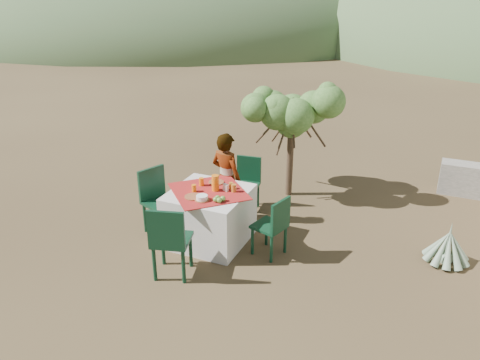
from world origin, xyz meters
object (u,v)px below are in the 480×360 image
juice_pitcher (215,183)px  shrub_tree (296,117)px  person (226,178)px  agave (448,247)px  chair_left (157,197)px  chair_right (274,224)px  chair_near (170,239)px  chair_far (247,181)px  table (209,216)px

juice_pitcher → shrub_tree: bearing=75.1°
person → agave: bearing=-164.1°
chair_left → chair_right: size_ratio=1.13×
chair_near → person: 1.64m
chair_near → person: bearing=-105.1°
chair_near → chair_right: (0.98, 0.98, -0.07)m
chair_right → chair_far: bearing=-127.3°
chair_right → juice_pitcher: (-0.88, 0.07, 0.41)m
table → person: bearing=93.2°
chair_far → person: person is taller
chair_left → chair_far: bearing=-16.3°
chair_far → juice_pitcher: size_ratio=3.85×
chair_right → person: bearing=-107.5°
person → chair_far: bearing=-89.3°
shrub_tree → chair_far: bearing=-121.5°
person → juice_pitcher: size_ratio=6.29×
chair_near → shrub_tree: (0.61, 2.96, 0.82)m
agave → shrub_tree: bearing=153.9°
table → shrub_tree: size_ratio=0.76×
chair_near → chair_left: (-0.80, 0.96, -0.01)m
chair_near → agave: (3.10, 1.74, -0.32)m
chair_near → table: bearing=-106.8°
juice_pitcher → chair_left: bearing=-174.3°
table → person: size_ratio=0.93×
shrub_tree → chair_left: bearing=-125.0°
table → chair_left: chair_left is taller
chair_far → chair_right: (0.87, -1.16, -0.01)m
table → agave: (3.08, 0.75, -0.17)m
chair_right → agave: size_ratio=1.32×
table → chair_far: (0.08, 1.15, 0.09)m
chair_left → person: bearing=-28.2°
person → shrub_tree: shrub_tree is taller
table → chair_left: size_ratio=1.37×
agave → juice_pitcher: (-3.00, -0.69, 0.66)m
chair_far → shrub_tree: (0.50, 0.82, 0.88)m
person → shrub_tree: 1.61m
person → agave: person is taller
chair_far → chair_left: bearing=-133.8°
table → juice_pitcher: juice_pitcher is taller
table → shrub_tree: bearing=73.4°
table → chair_near: 1.01m
chair_far → chair_right: size_ratio=1.01×
shrub_tree → agave: shrub_tree is taller
agave → chair_right: bearing=-160.2°
chair_right → person: person is taller
table → chair_right: chair_right is taller
table → chair_right: 0.96m
table → shrub_tree: (0.59, 1.97, 0.97)m
chair_left → juice_pitcher: bearing=-63.3°
table → person: 0.71m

